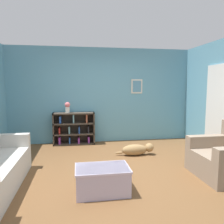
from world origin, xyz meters
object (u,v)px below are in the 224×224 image
at_px(coffee_table, 102,179).
at_px(vase, 67,107).
at_px(dog, 137,149).
at_px(bookshelf, 74,129).

xyz_separation_m(coffee_table, vase, (-0.59, 2.81, 0.81)).
bearing_deg(dog, vase, 142.92).
height_order(coffee_table, vase, vase).
distance_m(coffee_table, dog, 1.89).
distance_m(bookshelf, vase, 0.62).
xyz_separation_m(bookshelf, dog, (1.42, -1.22, -0.29)).
bearing_deg(vase, coffee_table, -78.06).
height_order(bookshelf, vase, vase).
bearing_deg(coffee_table, dog, 58.57).
bearing_deg(vase, dog, -37.08).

